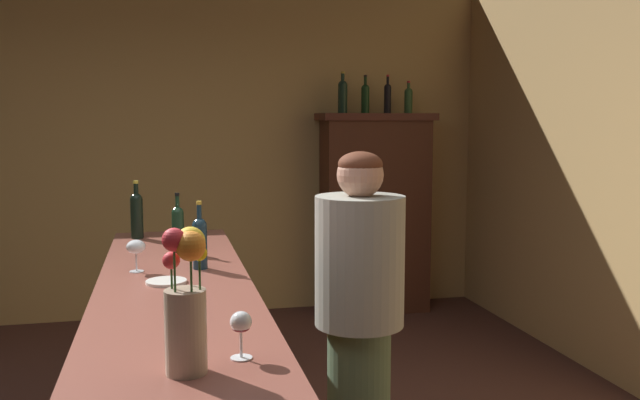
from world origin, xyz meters
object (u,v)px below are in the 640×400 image
Objects in this scene: wine_bottle_riesling at (200,241)px; display_bottle_left at (343,95)px; bar_counter at (178,397)px; flower_arrangement at (186,302)px; wine_bottle_merlot at (178,227)px; wine_glass_mid at (241,325)px; cheese_plate at (166,282)px; display_bottle_midleft at (365,97)px; display_cabinet at (375,209)px; display_bottle_center at (388,97)px; display_bottle_midright at (408,99)px; wine_bottle_chardonnay at (137,213)px; wine_glass_front at (136,248)px; bartender at (359,310)px.

display_bottle_left is (1.33, 2.51, 0.75)m from wine_bottle_riesling.
flower_arrangement reaches higher than bar_counter.
display_bottle_left is (1.42, 2.10, 0.75)m from wine_bottle_merlot.
wine_glass_mid is at bearing -85.30° from wine_bottle_merlot.
wine_glass_mid is at bearing -78.33° from cheese_plate.
display_bottle_midleft reaches higher than cheese_plate.
display_cabinet reaches higher than wine_bottle_riesling.
wine_glass_mid is 0.20m from flower_arrangement.
cheese_plate is at bearing -118.28° from display_bottle_left.
wine_bottle_merlot is at bearing -124.11° from display_bottle_left.
display_bottle_center reaches higher than wine_bottle_riesling.
cheese_plate is 0.61× the size of display_bottle_midright.
wine_bottle_merlot is (-1.71, -2.10, 0.23)m from display_cabinet.
wine_bottle_chardonnay is at bearing -140.03° from display_cabinet.
flower_arrangement is at bearing -117.94° from display_bottle_midright.
bar_counter is 0.67m from wine_glass_front.
flower_arrangement is (-0.10, -1.30, 0.06)m from wine_bottle_riesling.
display_cabinet is 2.72m from wine_bottle_merlot.
display_bottle_left is 0.20m from display_bottle_midleft.
cheese_plate is at bearing -82.43° from wine_bottle_chardonnay.
wine_glass_mid is 0.42× the size of display_bottle_center.
display_bottle_center is (1.85, 2.78, 1.36)m from bar_counter.
wine_glass_mid is at bearing -74.96° from wine_glass_front.
display_bottle_midleft is at bearing 180.00° from display_bottle_center.
display_bottle_left is 3.05m from bartender.
display_bottle_midright reaches higher than wine_glass_front.
display_cabinet is 0.96m from display_bottle_midleft.
cheese_plate is (-0.05, 1.05, -0.19)m from flower_arrangement.
wine_glass_front is 0.42× the size of display_bottle_left.
display_bottle_center reaches higher than flower_arrangement.
display_bottle_left reaches higher than wine_glass_front.
cheese_plate is at bearing -121.65° from wine_bottle_riesling.
display_bottle_center is 0.19m from display_bottle_midright.
display_bottle_left is at bearing 69.33° from flower_arrangement.
display_bottle_center is at bearing 51.41° from wine_glass_front.
display_bottle_midleft is 3.09m from bartender.
wine_glass_front is (0.03, -0.90, -0.04)m from wine_bottle_chardonnay.
display_cabinet is 10.22× the size of cheese_plate.
display_bottle_midright is at bearing 0.00° from display_bottle_midleft.
display_cabinet reaches higher than cheese_plate.
display_cabinet is 6.23× the size of display_bottle_midright.
display_cabinet is 3.00m from wine_bottle_riesling.
cheese_plate is 3.55m from display_bottle_midright.
bartender is (0.78, 1.03, -0.35)m from flower_arrangement.
cheese_plate is at bearing -62.77° from wine_glass_front.
display_bottle_midleft is (1.65, 2.78, 1.35)m from bar_counter.
bar_counter is 0.50m from cheese_plate.
display_bottle_midleft is (1.68, 2.76, 0.86)m from cheese_plate.
display_cabinet is 11.86× the size of wine_glass_front.
display_bottle_left reaches higher than wine_bottle_riesling.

